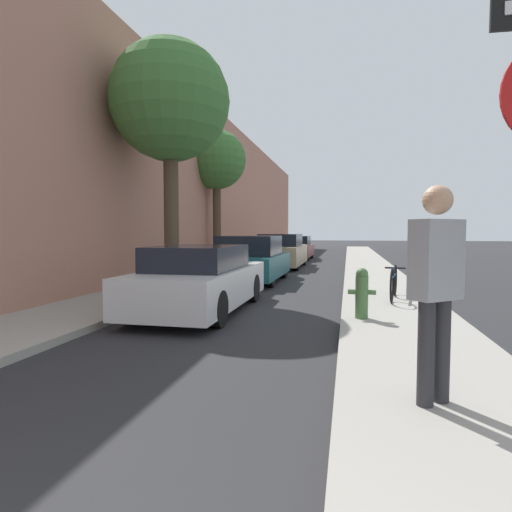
% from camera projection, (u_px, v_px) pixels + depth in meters
% --- Properties ---
extents(ground_plane, '(120.00, 120.00, 0.00)m').
position_uv_depth(ground_plane, '(295.00, 272.00, 16.46)').
color(ground_plane, '#28282B').
extents(sidewalk_left, '(2.00, 52.00, 0.12)m').
position_uv_depth(sidewalk_left, '(223.00, 269.00, 17.08)').
color(sidewalk_left, '#9E998E').
rests_on(sidewalk_left, ground).
extents(sidewalk_right, '(2.00, 52.00, 0.12)m').
position_uv_depth(sidewalk_right, '(372.00, 272.00, 15.85)').
color(sidewalk_right, '#9E998E').
rests_on(sidewalk_right, ground).
extents(building_facade_left, '(0.70, 52.00, 7.16)m').
position_uv_depth(building_facade_left, '(191.00, 182.00, 17.16)').
color(building_facade_left, tan).
rests_on(building_facade_left, ground).
extents(parked_car_white, '(1.69, 4.24, 1.30)m').
position_uv_depth(parked_car_white, '(201.00, 280.00, 8.34)').
color(parked_car_white, black).
rests_on(parked_car_white, ground).
extents(parked_car_teal, '(1.91, 4.04, 1.44)m').
position_uv_depth(parked_car_teal, '(251.00, 260.00, 13.30)').
color(parked_car_teal, black).
rests_on(parked_car_teal, ground).
extents(parked_car_champagne, '(1.84, 4.56, 1.47)m').
position_uv_depth(parked_car_champagne, '(281.00, 252.00, 18.56)').
color(parked_car_champagne, black).
rests_on(parked_car_champagne, ground).
extents(parked_car_maroon, '(1.87, 4.08, 1.33)m').
position_uv_depth(parked_car_maroon, '(295.00, 248.00, 23.98)').
color(parked_car_maroon, black).
rests_on(parked_car_maroon, ground).
extents(street_tree_near, '(3.02, 3.02, 6.27)m').
position_uv_depth(street_tree_near, '(170.00, 103.00, 10.72)').
color(street_tree_near, '#4C3A2B').
rests_on(street_tree_near, sidewalk_left).
extents(street_tree_far, '(2.49, 2.49, 5.73)m').
position_uv_depth(street_tree_far, '(217.00, 161.00, 17.86)').
color(street_tree_far, '#4C3A2B').
rests_on(street_tree_far, sidewalk_left).
extents(fire_hydrant, '(0.46, 0.21, 0.85)m').
position_uv_depth(fire_hydrant, '(362.00, 292.00, 7.11)').
color(fire_hydrant, '#47703D').
rests_on(fire_hydrant, sidewalk_right).
extents(pedestrian, '(0.47, 0.45, 1.84)m').
position_uv_depth(pedestrian, '(436.00, 280.00, 3.54)').
color(pedestrian, '#2D2D33').
rests_on(pedestrian, sidewalk_right).
extents(bicycle, '(0.45, 1.73, 0.71)m').
position_uv_depth(bicycle, '(394.00, 282.00, 9.08)').
color(bicycle, black).
rests_on(bicycle, sidewalk_right).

